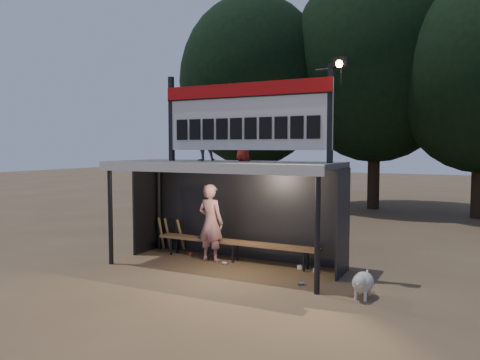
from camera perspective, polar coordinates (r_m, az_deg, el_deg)
name	(u,v)px	position (r m, az deg, el deg)	size (l,w,h in m)	color
ground	(224,267)	(10.45, -2.00, -10.55)	(80.00, 80.00, 0.00)	brown
player	(211,223)	(10.84, -3.59, -5.19)	(0.65, 0.43, 1.79)	silver
child_a	(204,138)	(10.69, -4.43, 5.15)	(0.51, 0.40, 1.04)	gray
child_b	(243,140)	(10.43, 0.40, 4.94)	(0.47, 0.30, 0.95)	#B2231B
dugout_shelter	(229,183)	(10.36, -1.38, -0.32)	(5.10, 2.08, 2.32)	#424245
scoreboard_assembly	(246,114)	(9.88, 0.79, 8.06)	(4.10, 0.27, 1.99)	black
bench	(235,243)	(10.83, -0.59, -7.68)	(4.00, 0.35, 0.48)	#936D45
tree_left	(253,82)	(21.05, 1.59, 11.89)	(6.46, 6.46, 9.27)	black
tree_mid	(376,63)	(21.03, 16.22, 13.53)	(7.22, 7.22, 10.36)	#312216
dog	(363,282)	(8.59, 14.72, -11.99)	(0.36, 0.81, 0.49)	beige
bats	(171,234)	(12.06, -8.41, -6.53)	(0.68, 0.35, 0.84)	#A77A4E
litter	(254,264)	(10.51, 1.77, -10.25)	(3.34, 1.46, 0.08)	#A5291C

